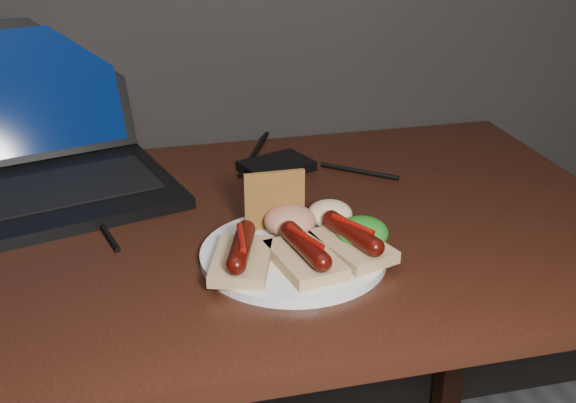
% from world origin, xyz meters
% --- Properties ---
extents(desk, '(1.40, 0.70, 0.75)m').
position_xyz_m(desk, '(0.00, 1.38, 0.66)').
color(desk, '#37190D').
rests_on(desk, ground).
extents(laptop, '(0.43, 0.44, 0.25)m').
position_xyz_m(laptop, '(-0.16, 1.59, 0.80)').
color(laptop, black).
rests_on(laptop, desk).
extents(hard_drive, '(0.14, 0.12, 0.02)m').
position_xyz_m(hard_drive, '(0.22, 1.57, 0.76)').
color(hard_drive, black).
rests_on(hard_drive, desk).
extents(desk_cables, '(0.90, 0.42, 0.01)m').
position_xyz_m(desk_cables, '(-0.02, 1.52, 0.75)').
color(desk_cables, black).
rests_on(desk_cables, desk).
extents(plate, '(0.30, 0.30, 0.01)m').
position_xyz_m(plate, '(0.17, 1.26, 0.76)').
color(plate, silver).
rests_on(plate, desk).
extents(bread_sausage_left, '(0.10, 0.13, 0.04)m').
position_xyz_m(bread_sausage_left, '(0.09, 1.24, 0.78)').
color(bread_sausage_left, tan).
rests_on(bread_sausage_left, plate).
extents(bread_sausage_center, '(0.09, 0.13, 0.04)m').
position_xyz_m(bread_sausage_center, '(0.17, 1.22, 0.78)').
color(bread_sausage_center, tan).
rests_on(bread_sausage_center, plate).
extents(bread_sausage_right, '(0.10, 0.13, 0.04)m').
position_xyz_m(bread_sausage_right, '(0.24, 1.24, 0.78)').
color(bread_sausage_right, tan).
rests_on(bread_sausage_right, plate).
extents(crispbread, '(0.09, 0.01, 0.08)m').
position_xyz_m(crispbread, '(0.16, 1.33, 0.80)').
color(crispbread, '#A76D2D').
rests_on(crispbread, plate).
extents(salad_greens, '(0.07, 0.07, 0.04)m').
position_xyz_m(salad_greens, '(0.26, 1.26, 0.78)').
color(salad_greens, '#115612').
rests_on(salad_greens, plate).
extents(salsa_mound, '(0.07, 0.07, 0.04)m').
position_xyz_m(salsa_mound, '(0.18, 1.31, 0.78)').
color(salsa_mound, '#A91410').
rests_on(salsa_mound, plate).
extents(coleslaw_mound, '(0.06, 0.06, 0.04)m').
position_xyz_m(coleslaw_mound, '(0.24, 1.32, 0.78)').
color(coleslaw_mound, silver).
rests_on(coleslaw_mound, plate).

